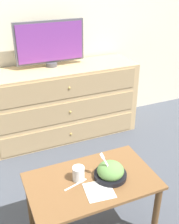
# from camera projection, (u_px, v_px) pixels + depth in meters

# --- Properties ---
(ground_plane) EXTENTS (12.00, 12.00, 0.00)m
(ground_plane) POSITION_uv_depth(u_px,v_px,m) (60.00, 123.00, 3.38)
(ground_plane) COLOR #474C56
(wall_back) EXTENTS (12.00, 0.05, 2.60)m
(wall_back) POSITION_uv_depth(u_px,v_px,m) (53.00, 9.00, 2.80)
(wall_back) COLOR silver
(wall_back) RESTS_ON ground_plane
(dresser) EXTENTS (1.56, 0.47, 0.78)m
(dresser) POSITION_uv_depth(u_px,v_px,m) (63.00, 103.00, 2.98)
(dresser) COLOR tan
(dresser) RESTS_ON ground_plane
(tv) EXTENTS (0.69, 0.12, 0.45)m
(tv) POSITION_uv_depth(u_px,v_px,m) (50.00, 43.00, 2.73)
(tv) COLOR #515156
(tv) RESTS_ON dresser
(coffee_table) EXTENTS (0.83, 0.50, 0.46)m
(coffee_table) POSITION_uv_depth(u_px,v_px,m) (92.00, 189.00, 1.84)
(coffee_table) COLOR brown
(coffee_table) RESTS_ON ground_plane
(takeout_bowl) EXTENTS (0.21, 0.21, 0.18)m
(takeout_bowl) POSITION_uv_depth(u_px,v_px,m) (110.00, 172.00, 1.81)
(takeout_bowl) COLOR black
(takeout_bowl) RESTS_ON coffee_table
(drink_cup) EXTENTS (0.08, 0.08, 0.10)m
(drink_cup) POSITION_uv_depth(u_px,v_px,m) (79.00, 174.00, 1.79)
(drink_cup) COLOR beige
(drink_cup) RESTS_ON coffee_table
(napkin) EXTENTS (0.19, 0.19, 0.00)m
(napkin) POSITION_uv_depth(u_px,v_px,m) (99.00, 191.00, 1.72)
(napkin) COLOR white
(napkin) RESTS_ON coffee_table
(knife) EXTENTS (0.17, 0.06, 0.01)m
(knife) POSITION_uv_depth(u_px,v_px,m) (76.00, 185.00, 1.77)
(knife) COLOR white
(knife) RESTS_ON coffee_table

